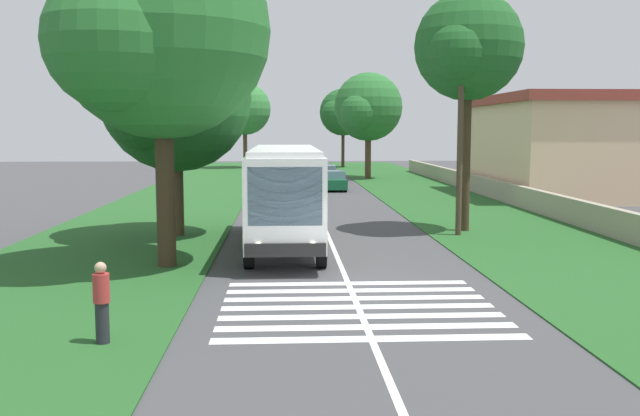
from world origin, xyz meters
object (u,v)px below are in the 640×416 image
Objects in this scene: roadside_tree_right_1 at (367,109)px; roadside_building at (563,145)px; roadside_tree_left_2 at (156,36)px; utility_pole at (460,138)px; pedestrian at (102,302)px; roadside_tree_right_0 at (342,113)px; roadside_tree_left_0 at (174,100)px; roadside_tree_left_1 at (244,110)px; trailing_car_1 at (333,181)px; trailing_car_0 at (285,189)px; roadside_tree_right_2 at (466,49)px; trailing_car_2 at (326,174)px; coach_bus at (285,191)px.

roadside_tree_right_1 is 0.68× the size of roadside_building.
roadside_tree_left_2 is at bearing 136.08° from roadside_building.
utility_pole reaches higher than pedestrian.
roadside_tree_right_0 is 1.17× the size of utility_pole.
roadside_tree_right_0 reaches higher than roadside_tree_left_0.
roadside_tree_left_1 is at bearing 33.59° from roadside_tree_right_1.
trailing_car_0 is at bearing 153.02° from trailing_car_1.
roadside_tree_right_1 reaches higher than roadside_tree_right_0.
roadside_tree_right_2 reaches higher than trailing_car_1.
roadside_tree_left_2 is (-36.33, 7.43, 6.63)m from trailing_car_2.
coach_bus is 6.60× the size of pedestrian.
roadside_tree_right_1 is 50.28m from pedestrian.
roadside_tree_left_1 is at bearing 33.04° from roadside_building.
roadside_tree_right_2 is at bearing -36.21° from pedestrian.
roadside_tree_left_0 is at bearing 93.38° from roadside_tree_right_2.
roadside_tree_right_1 reaches higher than roadside_building.
roadside_building is (17.09, -11.18, -0.69)m from utility_pole.
roadside_tree_left_0 is at bearing 87.23° from utility_pole.
trailing_car_1 is at bearing 11.12° from roadside_tree_right_2.
roadside_tree_left_1 is at bearing 0.08° from roadside_tree_left_0.
roadside_tree_left_0 is (-29.65, 7.96, 4.92)m from trailing_car_2.
roadside_tree_right_0 is (37.83, -6.66, 5.58)m from trailing_car_0.
trailing_car_0 is 18.62m from roadside_building.
roadside_tree_right_2 is (-51.99, -1.01, 1.54)m from roadside_tree_right_0.
trailing_car_1 is 1.00× the size of trailing_car_2.
utility_pole is at bearing 179.68° from roadside_tree_right_1.
roadside_tree_left_1 reaches higher than trailing_car_2.
roadside_tree_left_1 is 1.06× the size of roadside_tree_right_0.
roadside_building is (15.80, -10.68, -4.43)m from roadside_tree_right_2.
roadside_tree_left_1 is (54.92, 4.56, 4.44)m from coach_bus.
roadside_tree_left_2 is 6.40× the size of pedestrian.
roadside_tree_right_2 is 1.32× the size of utility_pole.
roadside_tree_left_2 reaches higher than roadside_tree_left_0.
roadside_tree_left_0 is 51.80m from roadside_tree_left_1.
trailing_car_1 is 30.21m from roadside_tree_left_2.
utility_pole is at bearing 158.57° from roadside_tree_right_2.
roadside_tree_left_2 is 1.06× the size of roadside_tree_right_2.
pedestrian is at bearing -178.62° from roadside_tree_left_2.
roadside_building is at bearing -131.35° from trailing_car_2.
roadside_tree_right_0 is (52.71, -11.19, 0.66)m from roadside_tree_left_0.
roadside_tree_left_2 is 1.15× the size of roadside_tree_right_1.
coach_bus is 2.60× the size of trailing_car_1.
roadside_tree_left_0 is at bearing 168.02° from roadside_tree_right_0.
roadside_tree_right_0 reaches higher than roadside_building.
roadside_tree_right_0 is 18.93m from roadside_tree_right_1.
roadside_tree_left_1 is 5.70× the size of pedestrian.
roadside_tree_left_2 reaches higher than trailing_car_2.
coach_bus is 0.81× the size of roadside_building.
trailing_car_1 is at bearing -14.79° from roadside_tree_left_2.
roadside_tree_left_0 is 28.30m from roadside_building.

